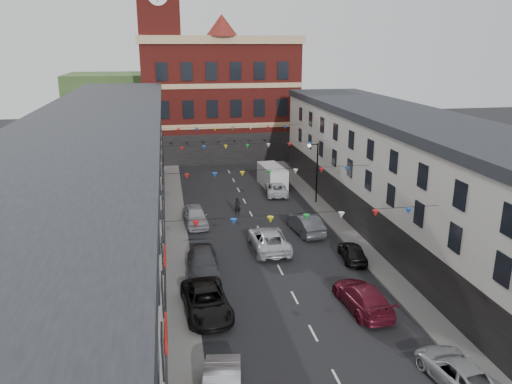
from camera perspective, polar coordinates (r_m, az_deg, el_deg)
ground at (r=35.01m, az=2.78°, el=-8.88°), size 160.00×160.00×0.00m
pavement_left at (r=36.02m, az=-8.82°, el=-8.18°), size 1.80×64.00×0.15m
pavement_right at (r=38.70m, az=12.18°, el=-6.56°), size 1.80×64.00×0.15m
terrace_left at (r=33.51m, az=-17.53°, el=-1.02°), size 8.40×56.00×10.70m
terrace_right at (r=38.41m, az=19.93°, el=0.18°), size 8.40×56.00×9.70m
civic_building at (r=69.43m, az=-4.26°, el=10.85°), size 20.60×13.30×18.50m
clock_tower at (r=65.75m, az=-10.89°, el=16.22°), size 5.60×5.60×30.00m
distant_hill at (r=93.36m, az=-8.31°, el=10.26°), size 40.00×14.00×10.00m
street_lamp at (r=48.15m, az=6.73°, el=3.11°), size 1.10×0.36×6.00m
car_left_c at (r=29.64m, az=-5.69°, el=-12.33°), size 2.94×5.63×1.51m
car_left_d at (r=34.49m, az=-6.08°, el=-7.99°), size 2.28×5.26×1.51m
car_left_e at (r=43.27m, az=-6.95°, el=-2.74°), size 2.20×4.85×1.61m
car_right_b at (r=25.95m, az=22.07°, el=-18.50°), size 2.67×4.87×1.29m
car_right_c at (r=30.61m, az=12.09°, el=-11.64°), size 2.47×5.36×1.52m
car_right_d at (r=36.87m, az=10.97°, el=-6.72°), size 1.95×3.94×1.29m
car_right_e at (r=41.42m, az=5.62°, el=-3.58°), size 2.33×5.13×1.63m
car_right_f at (r=51.56m, az=2.34°, el=0.37°), size 2.73×4.90×1.30m
moving_car at (r=38.01m, az=1.48°, el=-5.45°), size 2.62×5.67×1.57m
white_van at (r=54.29m, az=1.86°, el=1.78°), size 2.46×5.40×2.32m
pedestrian at (r=45.46m, az=-2.12°, el=-1.67°), size 0.65×0.48×1.62m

